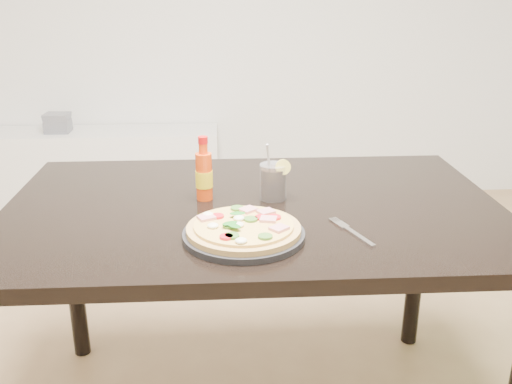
{
  "coord_description": "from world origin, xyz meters",
  "views": [
    {
      "loc": [
        -0.06,
        -1.35,
        1.34
      ],
      "look_at": [
        0.02,
        0.03,
        0.83
      ],
      "focal_mm": 40.0,
      "sensor_mm": 36.0,
      "label": 1
    }
  ],
  "objects": [
    {
      "name": "cd_stack",
      "position": [
        -1.05,
        2.05,
        0.56
      ],
      "size": [
        0.14,
        0.12,
        0.11
      ],
      "color": "slate",
      "rests_on": "media_console"
    },
    {
      "name": "cola_cup",
      "position": [
        0.08,
        0.19,
        0.8
      ],
      "size": [
        0.09,
        0.08,
        0.17
      ],
      "rotation": [
        0.0,
        0.0,
        0.03
      ],
      "color": "black",
      "rests_on": "dining_table"
    },
    {
      "name": "media_console",
      "position": [
        -0.8,
        2.07,
        0.25
      ],
      "size": [
        1.4,
        0.34,
        0.5
      ],
      "primitive_type": "cube",
      "color": "white",
      "rests_on": "ground"
    },
    {
      "name": "pizza",
      "position": [
        -0.02,
        -0.08,
        0.78
      ],
      "size": [
        0.28,
        0.28,
        0.03
      ],
      "color": "tan",
      "rests_on": "plate"
    },
    {
      "name": "plate",
      "position": [
        -0.02,
        -0.08,
        0.76
      ],
      "size": [
        0.3,
        0.3,
        0.02
      ],
      "primitive_type": "cylinder",
      "color": "black",
      "rests_on": "dining_table"
    },
    {
      "name": "dining_table",
      "position": [
        0.02,
        0.15,
        0.67
      ],
      "size": [
        1.4,
        0.9,
        0.75
      ],
      "color": "black",
      "rests_on": "ground"
    },
    {
      "name": "hot_sauce_bottle",
      "position": [
        -0.12,
        0.2,
        0.82
      ],
      "size": [
        0.05,
        0.05,
        0.19
      ],
      "rotation": [
        0.0,
        0.0,
        -0.04
      ],
      "color": "#E2420D",
      "rests_on": "dining_table"
    },
    {
      "name": "fork",
      "position": [
        0.25,
        -0.06,
        0.75
      ],
      "size": [
        0.08,
        0.18,
        0.0
      ],
      "rotation": [
        0.0,
        0.0,
        0.36
      ],
      "color": "silver",
      "rests_on": "dining_table"
    }
  ]
}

